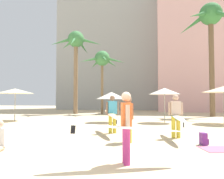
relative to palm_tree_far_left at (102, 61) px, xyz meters
name	(u,v)px	position (x,y,z in m)	size (l,w,h in m)	color
ground	(95,169)	(4.65, -20.75, -6.02)	(120.00, 120.00, 0.00)	beige
hotel_pink	(212,50)	(14.30, 11.50, 3.11)	(16.11, 11.31, 18.26)	beige
hotel_tower_gray	(111,27)	(-2.22, 16.71, 9.20)	(17.05, 10.41, 30.45)	#A8A8A3
palm_tree_far_left	(102,61)	(0.00, 0.00, 0.00)	(4.89, 4.97, 7.18)	brown
palm_tree_left	(211,23)	(11.26, -1.99, 3.04)	(6.50, 6.41, 11.03)	brown
palm_tree_center	(76,47)	(-3.20, 0.04, 1.77)	(5.62, 5.67, 9.63)	#896B4C
cafe_umbrella_0	(224,89)	(10.36, -9.24, -3.75)	(2.75, 2.75, 2.47)	gray
cafe_umbrella_1	(164,91)	(6.54, -9.10, -3.84)	(2.17, 2.17, 2.40)	gray
cafe_umbrella_2	(15,91)	(-4.61, -9.60, -3.77)	(2.77, 2.77, 2.44)	gray
cafe_umbrella_4	(111,96)	(2.86, -9.55, -4.14)	(2.15, 2.15, 2.13)	gray
backpack	(204,139)	(7.56, -17.31, -5.82)	(0.29, 0.33, 0.42)	#693183
person_near_right	(112,113)	(3.96, -15.12, -5.08)	(1.45, 3.10, 1.76)	gold
person_mid_right	(176,115)	(6.76, -16.00, -5.07)	(0.68, 3.10, 1.76)	gold
person_far_right	(126,125)	(5.26, -20.29, -5.09)	(2.85, 1.29, 1.74)	#B7337F
person_far_left	(128,117)	(4.98, -17.26, -5.10)	(0.38, 0.58, 1.68)	gold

